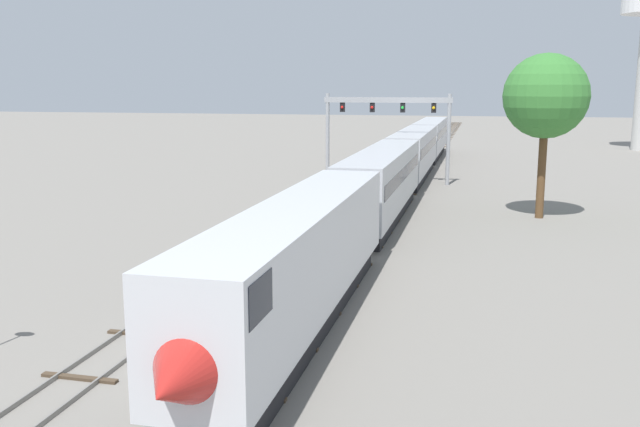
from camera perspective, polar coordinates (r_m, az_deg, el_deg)
ground_plane at (r=23.62m, az=-9.34°, el=-12.33°), size 400.00×400.00×0.00m
track_main at (r=80.80m, az=8.60°, el=3.98°), size 2.60×200.00×0.16m
track_near at (r=61.89m, az=1.93°, el=2.12°), size 2.60×160.00×0.16m
passenger_train at (r=58.41m, az=6.79°, el=4.06°), size 3.04×87.99×4.80m
signal_gantry at (r=65.38m, az=5.61°, el=7.90°), size 12.10×0.49×8.46m
trackside_tree_left at (r=49.85m, az=18.29°, el=9.20°), size 5.80×5.80×11.37m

